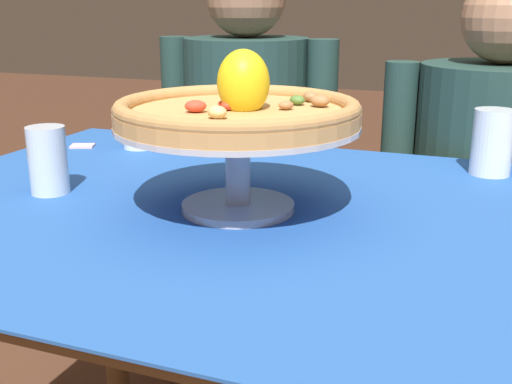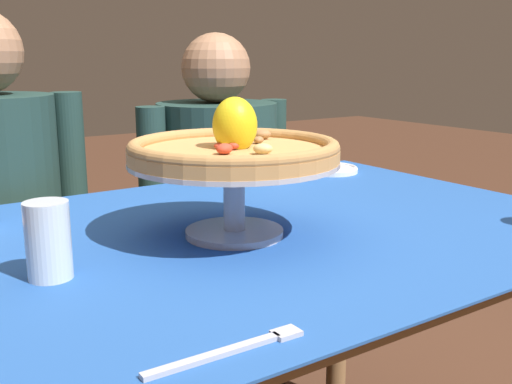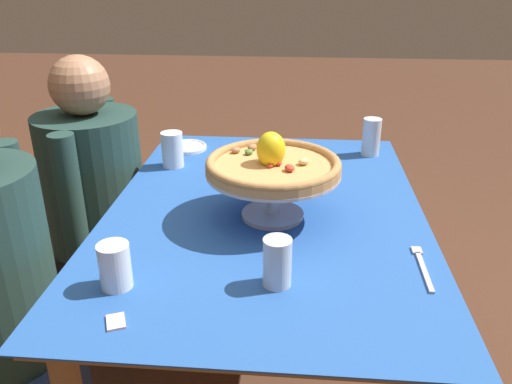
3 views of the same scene
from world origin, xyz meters
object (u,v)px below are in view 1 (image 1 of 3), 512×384
Objects in this scene: pizza_stand at (238,149)px; water_glass_side_left at (48,165)px; pizza at (238,109)px; water_glass_back_left at (139,128)px; water_glass_back_right at (492,147)px; diner_right at (485,226)px; sugar_packet at (83,146)px; diner_left at (247,190)px.

water_glass_side_left is (-0.33, -0.03, -0.05)m from pizza_stand.
water_glass_back_left is at bearing 138.96° from pizza.
pizza_stand is 0.49m from water_glass_back_left.
pizza_stand is at bearing -142.38° from pizza.
water_glass_back_right is 0.79m from water_glass_side_left.
diner_right reaches higher than pizza_stand.
pizza_stand is 3.01× the size of water_glass_back_right.
pizza_stand is 0.34m from water_glass_side_left.
water_glass_side_left is (-0.33, -0.03, -0.11)m from pizza.
pizza is 3.49× the size of water_glass_back_left.
diner_right reaches higher than water_glass_side_left.
water_glass_back_right is 2.43× the size of sugar_packet.
diner_left is at bearing 61.54° from sugar_packet.
water_glass_back_left is at bearing -105.07° from diner_left.
sugar_packet is (-0.49, 0.28, -0.16)m from pizza.
water_glass_back_right is 0.75m from diner_left.
diner_left is (0.23, 0.42, -0.19)m from sugar_packet.
pizza_stand is 0.58m from sugar_packet.
diner_right is at bearing 45.09° from water_glass_side_left.
sugar_packet is (-0.16, 0.31, -0.05)m from water_glass_side_left.
water_glass_back_right is 0.10× the size of diner_left.
water_glass_side_left is at bearing -83.88° from water_glass_back_left.
water_glass_side_left is 1.09× the size of water_glass_back_left.
sugar_packet is at bearing -118.46° from diner_left.
diner_left reaches higher than water_glass_back_left.
diner_left is at bearing 110.84° from pizza_stand.
water_glass_side_left is 2.26× the size of sugar_packet.
sugar_packet is 0.04× the size of diner_left.
pizza_stand is 0.31× the size of diner_left.
pizza_stand is at bearing -134.31° from water_glass_back_right.
pizza reaches higher than sugar_packet.
water_glass_side_left is 0.35m from water_glass_back_left.
pizza_stand is 3.23× the size of water_glass_side_left.
water_glass_back_left is (-0.37, 0.32, -0.11)m from pizza.
diner_right is at bearing 25.20° from water_glass_back_left.
diner_left is 0.63m from diner_right.
pizza is 0.35m from water_glass_side_left.
diner_left is (-0.27, 0.70, -0.29)m from pizza_stand.
sugar_packet is at bearing 150.01° from pizza_stand.
water_glass_back_right is 1.17× the size of water_glass_back_left.
water_glass_back_right is 0.85m from sugar_packet.
diner_left is (0.10, 0.38, -0.24)m from water_glass_back_left.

